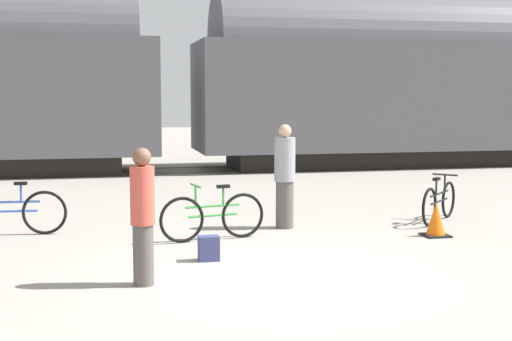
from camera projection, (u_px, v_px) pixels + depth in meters
name	position (u px, v px, depth m)	size (l,w,h in m)	color
ground_plane	(289.00, 276.00, 8.89)	(80.00, 80.00, 0.00)	gray
freight_train	(177.00, 77.00, 20.87)	(56.85, 3.20, 5.33)	black
rail_near	(181.00, 173.00, 20.47)	(68.85, 0.07, 0.01)	#4C4238
rail_far	(175.00, 168.00, 21.86)	(68.85, 0.07, 0.01)	#4C4238
bicycle_blue	(9.00, 212.00, 11.41)	(1.81, 0.46, 0.89)	black
bicycle_green	(213.00, 216.00, 11.04)	(1.69, 0.47, 0.88)	black
bicycle_black	(439.00, 202.00, 12.64)	(1.24, 1.24, 0.83)	black
person_in_grey	(285.00, 176.00, 12.00)	(0.35, 0.35, 1.76)	#514C47
person_in_red	(143.00, 215.00, 8.39)	(0.29, 0.29, 1.64)	#514C47
backpack	(209.00, 248.00, 9.70)	(0.28, 0.20, 0.34)	navy
traffic_cone	(436.00, 220.00, 11.36)	(0.40, 0.40, 0.55)	black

